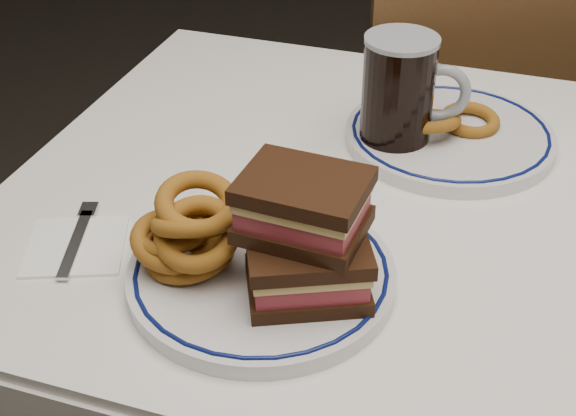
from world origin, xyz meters
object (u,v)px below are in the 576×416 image
(beer_mug, at_px, (400,94))
(far_plate, at_px, (449,135))
(main_plate, at_px, (261,274))
(chair_far, at_px, (456,109))
(reuben_sandwich, at_px, (306,236))

(beer_mug, xyz_separation_m, far_plate, (0.07, 0.04, -0.07))
(beer_mug, bearing_deg, main_plate, -103.42)
(far_plate, bearing_deg, main_plate, -111.66)
(chair_far, xyz_separation_m, beer_mug, (-0.02, -0.60, 0.32))
(far_plate, bearing_deg, chair_far, 94.59)
(main_plate, distance_m, beer_mug, 0.36)
(reuben_sandwich, xyz_separation_m, far_plate, (0.10, 0.39, -0.07))
(chair_far, bearing_deg, reuben_sandwich, -93.09)
(main_plate, relative_size, far_plate, 1.01)
(chair_far, xyz_separation_m, far_plate, (0.05, -0.56, 0.25))
(main_plate, distance_m, reuben_sandwich, 0.09)
(reuben_sandwich, bearing_deg, far_plate, 76.17)
(chair_far, height_order, main_plate, chair_far)
(chair_far, relative_size, far_plate, 3.16)
(chair_far, relative_size, main_plate, 3.14)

